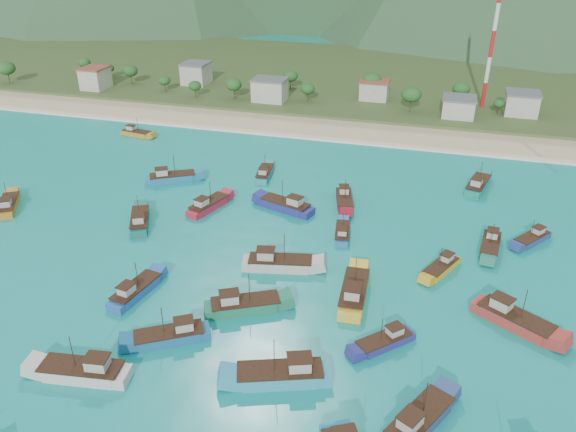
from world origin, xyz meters
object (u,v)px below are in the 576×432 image
(boat_14, at_px, (282,375))
(boat_16, at_px, (172,178))
(boat_4, at_px, (490,246))
(boat_32, at_px, (286,206))
(boat_2, at_px, (532,239))
(boat_23, at_px, (9,206))
(boat_18, at_px, (418,422))
(boat_30, at_px, (384,342))
(boat_11, at_px, (265,174))
(boat_1, at_px, (244,306))
(boat_21, at_px, (136,133))
(boat_31, at_px, (171,336))
(boat_5, at_px, (209,206))
(boat_7, at_px, (279,264))
(boat_25, at_px, (354,293))
(boat_20, at_px, (478,186))
(boat_19, at_px, (342,234))
(boat_27, at_px, (514,320))
(boat_24, at_px, (84,372))
(radio_tower, at_px, (494,31))
(boat_33, at_px, (140,221))
(boat_0, at_px, (344,200))
(boat_29, at_px, (441,268))
(boat_15, at_px, (136,291))

(boat_14, relative_size, boat_16, 1.13)
(boat_4, distance_m, boat_32, 40.68)
(boat_2, height_order, boat_23, boat_23)
(boat_18, xyz_separation_m, boat_32, (-30.75, 50.19, 0.04))
(boat_30, bearing_deg, boat_11, -11.37)
(boat_1, height_order, boat_21, boat_1)
(boat_31, bearing_deg, boat_5, -15.76)
(boat_7, relative_size, boat_16, 1.10)
(boat_21, xyz_separation_m, boat_32, (53.07, -32.57, 0.28))
(boat_14, bearing_deg, boat_25, -35.83)
(boat_11, bearing_deg, boat_2, -22.36)
(boat_7, height_order, boat_20, boat_7)
(boat_14, distance_m, boat_19, 39.79)
(boat_21, xyz_separation_m, boat_30, (78.12, -69.33, -0.01))
(boat_19, bearing_deg, boat_27, -41.66)
(boat_14, xyz_separation_m, boat_16, (-42.48, 54.09, -0.12))
(boat_20, distance_m, boat_24, 91.03)
(boat_21, xyz_separation_m, boat_25, (71.97, -59.41, 0.35))
(boat_2, xyz_separation_m, boat_14, (-34.99, -47.36, 0.39))
(boat_7, bearing_deg, boat_31, -34.62)
(boat_5, height_order, boat_24, boat_24)
(radio_tower, distance_m, boat_33, 119.35)
(boat_7, distance_m, boat_30, 25.13)
(boat_11, relative_size, boat_19, 1.12)
(boat_1, distance_m, boat_23, 62.19)
(boat_30, bearing_deg, boat_4, -70.84)
(boat_11, bearing_deg, boat_16, -164.26)
(boat_4, xyz_separation_m, boat_21, (-93.44, 37.56, -0.10))
(boat_19, distance_m, boat_30, 31.39)
(boat_18, bearing_deg, boat_27, 90.44)
(boat_4, xyz_separation_m, boat_5, (-56.11, 1.01, 0.05))
(boat_21, bearing_deg, radio_tower, 126.26)
(boat_7, bearing_deg, boat_33, -115.53)
(radio_tower, bearing_deg, boat_31, -109.65)
(boat_7, distance_m, boat_23, 61.25)
(boat_16, bearing_deg, boat_19, 41.01)
(boat_14, distance_m, boat_21, 103.77)
(boat_19, bearing_deg, boat_18, -76.28)
(boat_25, bearing_deg, boat_4, 42.19)
(boat_32, bearing_deg, boat_16, 95.15)
(boat_20, height_order, boat_31, boat_20)
(boat_0, relative_size, boat_32, 0.89)
(boat_21, xyz_separation_m, boat_29, (85.08, -47.44, -0.02))
(boat_29, height_order, boat_30, boat_30)
(boat_20, bearing_deg, boat_16, -153.51)
(boat_14, xyz_separation_m, boat_29, (18.97, 32.54, -0.38))
(boat_33, bearing_deg, boat_5, 18.16)
(boat_29, height_order, boat_31, boat_31)
(boat_4, distance_m, boat_20, 26.68)
(boat_15, bearing_deg, boat_0, 67.63)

